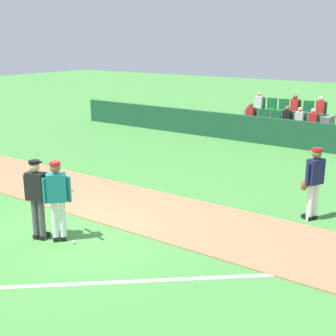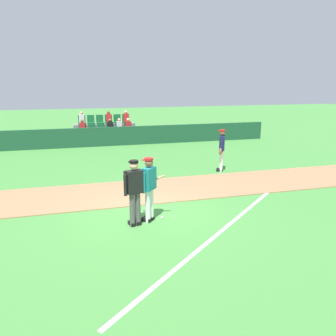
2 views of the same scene
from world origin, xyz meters
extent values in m
plane|color=#42843A|center=(0.00, 0.00, 0.00)|extent=(80.00, 80.00, 0.00)
cube|color=#9E704C|center=(0.00, 1.99, 0.01)|extent=(28.00, 2.66, 0.03)
cube|color=white|center=(3.00, -0.50, 0.01)|extent=(9.20, 7.86, 0.01)
cube|color=#19472D|center=(0.00, 10.80, 0.55)|extent=(20.00, 0.16, 1.11)
cube|color=slate|center=(0.00, 12.25, 0.15)|extent=(3.90, 2.10, 0.30)
cube|color=slate|center=(0.00, 11.82, 0.50)|extent=(3.80, 0.85, 0.40)
cube|color=#196033|center=(-1.38, 11.72, 0.75)|extent=(0.44, 0.40, 0.08)
cube|color=#196033|center=(-1.38, 11.94, 1.00)|extent=(0.44, 0.08, 0.50)
cube|color=red|center=(-1.38, 11.77, 1.05)|extent=(0.32, 0.22, 0.52)
sphere|color=brown|center=(-1.38, 11.77, 1.40)|extent=(0.20, 0.20, 0.20)
cube|color=#196033|center=(-0.83, 11.72, 0.75)|extent=(0.44, 0.40, 0.08)
cube|color=#196033|center=(-0.83, 11.94, 1.00)|extent=(0.44, 0.08, 0.50)
cube|color=#196033|center=(-0.28, 11.72, 0.75)|extent=(0.44, 0.40, 0.08)
cube|color=#196033|center=(-0.28, 11.94, 1.00)|extent=(0.44, 0.08, 0.50)
cube|color=#196033|center=(0.28, 11.72, 0.75)|extent=(0.44, 0.40, 0.08)
cube|color=#196033|center=(0.28, 11.94, 1.00)|extent=(0.44, 0.08, 0.50)
cube|color=black|center=(0.28, 11.77, 1.05)|extent=(0.32, 0.22, 0.52)
sphere|color=brown|center=(0.28, 11.77, 1.40)|extent=(0.20, 0.20, 0.20)
cube|color=#196033|center=(0.82, 11.72, 0.75)|extent=(0.44, 0.40, 0.08)
cube|color=#196033|center=(0.82, 11.94, 1.00)|extent=(0.44, 0.08, 0.50)
cube|color=silver|center=(0.82, 11.77, 1.05)|extent=(0.32, 0.22, 0.52)
sphere|color=tan|center=(0.82, 11.77, 1.40)|extent=(0.20, 0.20, 0.20)
cube|color=#196033|center=(1.38, 11.72, 0.75)|extent=(0.44, 0.40, 0.08)
cube|color=#196033|center=(1.38, 11.94, 1.00)|extent=(0.44, 0.08, 0.50)
cube|color=red|center=(1.38, 11.77, 1.05)|extent=(0.32, 0.22, 0.52)
sphere|color=beige|center=(1.38, 11.77, 1.40)|extent=(0.20, 0.20, 0.20)
cube|color=slate|center=(0.00, 12.67, 0.90)|extent=(3.80, 0.85, 0.40)
cube|color=#196033|center=(-1.38, 12.57, 1.15)|extent=(0.44, 0.40, 0.08)
cube|color=#196033|center=(-1.38, 12.79, 1.40)|extent=(0.44, 0.08, 0.50)
cube|color=silver|center=(-1.38, 12.62, 1.45)|extent=(0.32, 0.22, 0.52)
sphere|color=tan|center=(-1.38, 12.62, 1.80)|extent=(0.20, 0.20, 0.20)
cube|color=#196033|center=(-0.83, 12.57, 1.15)|extent=(0.44, 0.40, 0.08)
cube|color=#196033|center=(-0.83, 12.79, 1.40)|extent=(0.44, 0.08, 0.50)
cube|color=#196033|center=(-0.28, 12.57, 1.15)|extent=(0.44, 0.40, 0.08)
cube|color=#196033|center=(-0.28, 12.79, 1.40)|extent=(0.44, 0.08, 0.50)
cube|color=#196033|center=(0.28, 12.57, 1.15)|extent=(0.44, 0.40, 0.08)
cube|color=#196033|center=(0.28, 12.79, 1.40)|extent=(0.44, 0.08, 0.50)
cube|color=red|center=(0.28, 12.62, 1.45)|extent=(0.32, 0.22, 0.52)
sphere|color=brown|center=(0.28, 12.62, 1.80)|extent=(0.20, 0.20, 0.20)
cube|color=#196033|center=(0.82, 12.57, 1.15)|extent=(0.44, 0.40, 0.08)
cube|color=#196033|center=(0.82, 12.79, 1.40)|extent=(0.44, 0.08, 0.50)
cube|color=#196033|center=(1.38, 12.57, 1.15)|extent=(0.44, 0.40, 0.08)
cube|color=#196033|center=(1.38, 12.79, 1.40)|extent=(0.44, 0.08, 0.50)
cube|color=red|center=(1.38, 12.62, 1.45)|extent=(0.32, 0.22, 0.52)
sphere|color=beige|center=(1.38, 12.62, 1.80)|extent=(0.20, 0.20, 0.20)
cylinder|color=white|center=(-0.01, -0.58, 0.45)|extent=(0.14, 0.14, 0.90)
cylinder|color=white|center=(0.11, -0.47, 0.45)|extent=(0.14, 0.14, 0.90)
cube|color=black|center=(-0.05, -0.54, 0.05)|extent=(0.27, 0.27, 0.10)
cube|color=black|center=(0.06, -0.43, 0.05)|extent=(0.27, 0.27, 0.10)
cube|color=#197075|center=(0.05, -0.53, 1.20)|extent=(0.44, 0.44, 0.60)
cylinder|color=#197075|center=(-0.13, -0.70, 1.15)|extent=(0.09, 0.09, 0.55)
cylinder|color=#197075|center=(0.22, -0.35, 1.15)|extent=(0.09, 0.09, 0.55)
sphere|color=brown|center=(0.05, -0.53, 1.63)|extent=(0.22, 0.22, 0.22)
cylinder|color=#B21919|center=(0.05, -0.53, 1.73)|extent=(0.23, 0.23, 0.06)
cube|color=#B21919|center=(-0.02, -0.46, 1.70)|extent=(0.21, 0.21, 0.02)
cylinder|color=tan|center=(0.15, -0.28, 1.05)|extent=(0.74, 0.42, 0.41)
cylinder|color=#4C4C4C|center=(-0.45, -0.73, 0.45)|extent=(0.14, 0.14, 0.90)
cylinder|color=#4C4C4C|center=(-0.30, -0.69, 0.45)|extent=(0.14, 0.14, 0.90)
cube|color=black|center=(-0.47, -0.68, 0.05)|extent=(0.19, 0.28, 0.10)
cube|color=black|center=(-0.31, -0.63, 0.05)|extent=(0.19, 0.28, 0.10)
cube|color=black|center=(-0.37, -0.71, 1.20)|extent=(0.44, 0.32, 0.60)
cylinder|color=black|center=(-0.61, -0.78, 1.15)|extent=(0.09, 0.09, 0.55)
cylinder|color=black|center=(-0.13, -0.64, 1.15)|extent=(0.09, 0.09, 0.55)
sphere|color=tan|center=(-0.37, -0.71, 1.63)|extent=(0.22, 0.22, 0.22)
cylinder|color=black|center=(-0.37, -0.71, 1.73)|extent=(0.23, 0.23, 0.06)
cube|color=black|center=(-0.40, -0.62, 1.70)|extent=(0.21, 0.16, 0.02)
cube|color=black|center=(-0.41, -0.59, 1.20)|extent=(0.45, 0.20, 0.56)
cylinder|color=white|center=(4.03, 3.71, 0.45)|extent=(0.14, 0.14, 0.90)
cylinder|color=white|center=(4.10, 3.86, 0.45)|extent=(0.14, 0.14, 0.90)
cube|color=black|center=(3.98, 3.74, 0.05)|extent=(0.29, 0.22, 0.10)
cube|color=black|center=(4.05, 3.88, 0.05)|extent=(0.29, 0.22, 0.10)
cube|color=#191E47|center=(4.07, 3.78, 1.20)|extent=(0.37, 0.46, 0.60)
cylinder|color=#191E47|center=(3.96, 3.56, 1.15)|extent=(0.09, 0.09, 0.55)
cylinder|color=#191E47|center=(4.17, 4.01, 1.15)|extent=(0.09, 0.09, 0.55)
sphere|color=brown|center=(4.07, 3.78, 1.63)|extent=(0.22, 0.22, 0.22)
cylinder|color=#B21919|center=(4.07, 3.78, 1.73)|extent=(0.23, 0.23, 0.06)
cube|color=#B21919|center=(3.98, 3.83, 1.70)|extent=(0.18, 0.21, 0.02)
ellipsoid|color=brown|center=(3.91, 3.56, 0.90)|extent=(0.19, 0.23, 0.28)
sphere|color=white|center=(0.41, -0.47, 0.04)|extent=(0.07, 0.07, 0.07)
camera|label=1|loc=(7.21, -6.65, 4.20)|focal=49.32mm
camera|label=2|loc=(-1.69, -8.75, 3.67)|focal=35.61mm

